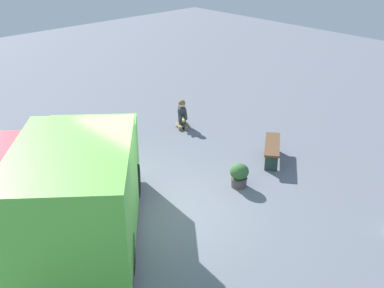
{
  "coord_description": "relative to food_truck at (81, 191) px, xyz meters",
  "views": [
    {
      "loc": [
        -7.2,
        5.69,
        6.09
      ],
      "look_at": [
        0.27,
        -1.29,
        1.24
      ],
      "focal_mm": 44.37,
      "sensor_mm": 36.0,
      "label": 1
    }
  ],
  "objects": [
    {
      "name": "ground_plane",
      "position": [
        -0.38,
        -1.7,
        -1.11
      ],
      "size": [
        40.0,
        40.0,
        0.0
      ],
      "primitive_type": "plane",
      "color": "slate"
    },
    {
      "name": "food_truck",
      "position": [
        0.0,
        0.0,
        0.0
      ],
      "size": [
        4.99,
        4.69,
        2.34
      ],
      "color": "#66D243",
      "rests_on": "ground_plane"
    },
    {
      "name": "person_customer",
      "position": [
        3.01,
        -5.47,
        -0.74
      ],
      "size": [
        0.77,
        0.67,
        0.9
      ],
      "color": "#7B6E53",
      "rests_on": "ground_plane"
    },
    {
      "name": "plaza_bench",
      "position": [
        -0.48,
        -5.68,
        -0.73
      ],
      "size": [
        1.24,
        1.46,
        0.51
      ],
      "color": "brown",
      "rests_on": "ground_plane"
    },
    {
      "name": "planter_flowering_near",
      "position": [
        -0.82,
        -3.94,
        -0.78
      ],
      "size": [
        0.47,
        0.47,
        0.62
      ],
      "color": "#53494A",
      "rests_on": "ground_plane"
    }
  ]
}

